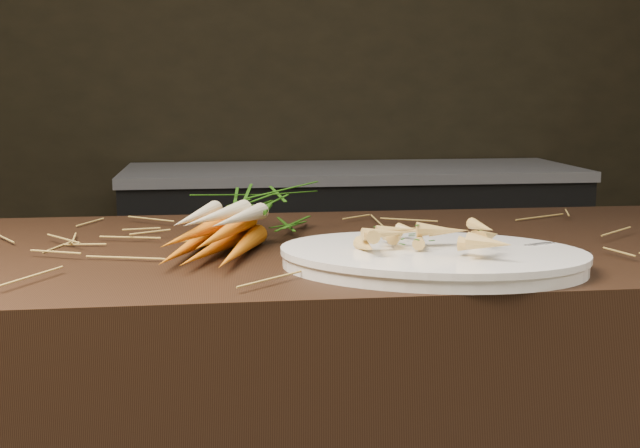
{
  "coord_description": "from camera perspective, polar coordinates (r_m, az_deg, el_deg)",
  "views": [
    {
      "loc": [
        -0.24,
        -1.01,
        1.16
      ],
      "look_at": [
        -0.09,
        0.15,
        0.96
      ],
      "focal_mm": 45.0,
      "sensor_mm": 36.0,
      "label": 1
    }
  ],
  "objects": [
    {
      "name": "serving_platter",
      "position": [
        1.18,
        7.95,
        -2.6
      ],
      "size": [
        0.51,
        0.41,
        0.02
      ],
      "primitive_type": null,
      "rotation": [
        0.0,
        0.0,
        -0.3
      ],
      "color": "white",
      "rests_on": "main_counter"
    },
    {
      "name": "straw_bedding",
      "position": [
        1.35,
        3.08,
        -1.01
      ],
      "size": [
        1.4,
        0.6,
        0.02
      ],
      "primitive_type": null,
      "color": "olive",
      "rests_on": "main_counter"
    },
    {
      "name": "back_counter",
      "position": [
        3.32,
        2.25,
        -3.16
      ],
      "size": [
        1.82,
        0.62,
        0.84
      ],
      "color": "black",
      "rests_on": "ground"
    },
    {
      "name": "root_veg_bunch",
      "position": [
        1.36,
        -5.58,
        0.45
      ],
      "size": [
        0.28,
        0.48,
        0.09
      ],
      "rotation": [
        0.0,
        0.0,
        -0.36
      ],
      "color": "#C4671B",
      "rests_on": "main_counter"
    },
    {
      "name": "serving_fork",
      "position": [
        1.16,
        15.69,
        -2.36
      ],
      "size": [
        0.16,
        0.07,
        0.0
      ],
      "primitive_type": "cube",
      "rotation": [
        0.0,
        0.0,
        -1.21
      ],
      "color": "silver",
      "rests_on": "serving_platter"
    },
    {
      "name": "roasted_veg_heap",
      "position": [
        1.17,
        8.0,
        -0.87
      ],
      "size": [
        0.25,
        0.21,
        0.05
      ],
      "primitive_type": null,
      "rotation": [
        0.0,
        0.0,
        -0.3
      ],
      "color": "#C09346",
      "rests_on": "serving_platter"
    }
  ]
}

